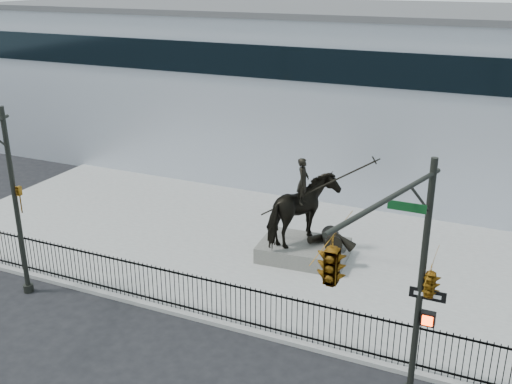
% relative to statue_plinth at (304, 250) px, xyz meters
% --- Properties ---
extents(ground, '(120.00, 120.00, 0.00)m').
position_rel_statue_plinth_xyz_m(ground, '(-1.45, -6.74, -0.48)').
color(ground, black).
rests_on(ground, ground).
extents(plaza, '(30.00, 12.00, 0.15)m').
position_rel_statue_plinth_xyz_m(plaza, '(-1.45, 0.26, -0.40)').
color(plaza, gray).
rests_on(plaza, ground).
extents(building, '(44.00, 14.00, 9.00)m').
position_rel_statue_plinth_xyz_m(building, '(-1.45, 13.26, 4.02)').
color(building, '#B2B8C2').
rests_on(building, ground).
extents(picket_fence, '(22.10, 0.10, 1.50)m').
position_rel_statue_plinth_xyz_m(picket_fence, '(-1.45, -5.49, 0.43)').
color(picket_fence, black).
rests_on(picket_fence, plaza).
extents(statue_plinth, '(3.65, 2.65, 0.65)m').
position_rel_statue_plinth_xyz_m(statue_plinth, '(0.00, 0.00, 0.00)').
color(statue_plinth, '#4F4D48').
rests_on(statue_plinth, plaza).
extents(equestrian_statue, '(4.46, 2.92, 3.79)m').
position_rel_statue_plinth_xyz_m(equestrian_statue, '(0.07, 0.00, 1.70)').
color(equestrian_statue, black).
rests_on(equestrian_statue, statue_plinth).
extents(traffic_signal_left, '(1.52, 4.84, 7.00)m').
position_rel_statue_plinth_xyz_m(traffic_signal_left, '(-8.20, -7.37, 3.55)').
color(traffic_signal_left, black).
rests_on(traffic_signal_left, ground).
extents(traffic_signal_right, '(2.17, 6.86, 7.00)m').
position_rel_statue_plinth_xyz_m(traffic_signal_right, '(5.01, -8.75, 4.37)').
color(traffic_signal_right, black).
rests_on(traffic_signal_right, ground).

